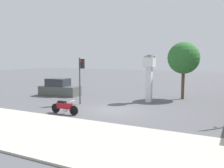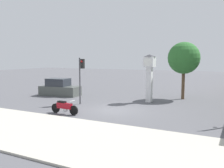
# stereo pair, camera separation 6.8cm
# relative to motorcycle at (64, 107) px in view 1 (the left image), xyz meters

# --- Properties ---
(ground_plane) EXTENTS (120.00, 120.00, 0.00)m
(ground_plane) POSITION_rel_motorcycle_xyz_m (2.53, 2.71, -0.49)
(ground_plane) COLOR #56565B
(sidewalk_strip) EXTENTS (36.00, 6.00, 0.10)m
(sidewalk_strip) POSITION_rel_motorcycle_xyz_m (2.53, -4.00, -0.44)
(sidewalk_strip) COLOR #BCB7A8
(sidewalk_strip) RESTS_ON ground_plane
(motorcycle) EXTENTS (2.31, 0.50, 1.02)m
(motorcycle) POSITION_rel_motorcycle_xyz_m (0.00, 0.00, 0.00)
(motorcycle) COLOR black
(motorcycle) RESTS_ON ground_plane
(clock_tower) EXTENTS (1.09, 1.09, 4.26)m
(clock_tower) POSITION_rel_motorcycle_xyz_m (3.69, 7.39, 2.34)
(clock_tower) COLOR white
(clock_tower) RESTS_ON ground_plane
(traffic_light) EXTENTS (0.50, 0.35, 3.96)m
(traffic_light) POSITION_rel_motorcycle_xyz_m (-1.04, 3.61, 2.24)
(traffic_light) COLOR #47474C
(traffic_light) RESTS_ON ground_plane
(street_tree) EXTENTS (3.02, 3.02, 5.46)m
(street_tree) POSITION_rel_motorcycle_xyz_m (6.05, 10.38, 3.43)
(street_tree) COLOR brown
(street_tree) RESTS_ON ground_plane
(parked_car) EXTENTS (4.37, 2.25, 1.80)m
(parked_car) POSITION_rel_motorcycle_xyz_m (-5.97, 6.69, 0.26)
(parked_car) COLOR #4C514C
(parked_car) RESTS_ON ground_plane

